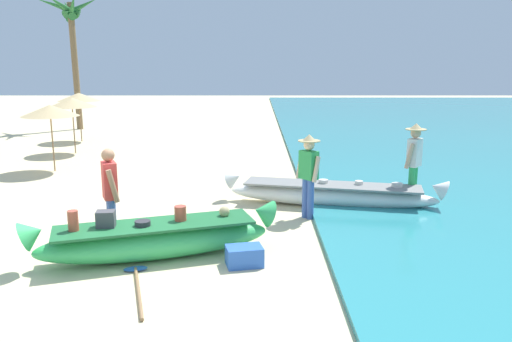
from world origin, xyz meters
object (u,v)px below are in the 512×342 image
person_vendor_hatted (307,170)px  cooler_box (243,256)px  boat_green_foreground (154,239)px  person_tourist_customer (109,191)px  boat_white_midground (331,194)px  palm_tree_tall_inland (70,22)px  person_vendor_assistant (413,159)px  paddle (136,283)px

person_vendor_hatted → cooler_box: (-1.23, -2.48, -0.84)m
boat_green_foreground → person_tourist_customer: 1.25m
boat_white_midground → palm_tree_tall_inland: 17.11m
person_vendor_assistant → palm_tree_tall_inland: 17.98m
boat_green_foreground → palm_tree_tall_inland: bearing=112.6°
person_tourist_customer → paddle: person_tourist_customer is taller
boat_white_midground → paddle: size_ratio=2.76×
boat_white_midground → palm_tree_tall_inland: size_ratio=0.80×
boat_green_foreground → person_tourist_customer: (-0.87, 0.64, 0.63)m
palm_tree_tall_inland → person_vendor_assistant: bearing=-48.1°
boat_white_midground → person_vendor_hatted: size_ratio=2.80×
person_vendor_hatted → boat_green_foreground: bearing=-140.9°
boat_white_midground → person_vendor_hatted: (-0.61, -0.86, 0.72)m
person_tourist_customer → paddle: (0.80, -1.68, -0.92)m
palm_tree_tall_inland → person_vendor_hatted: bearing=-56.2°
person_vendor_assistant → cooler_box: bearing=-136.8°
palm_tree_tall_inland → paddle: bearing=-68.9°
boat_white_midground → paddle: boat_white_midground is taller
paddle → person_tourist_customer: bearing=115.4°
person_vendor_hatted → palm_tree_tall_inland: bearing=123.8°
person_vendor_hatted → palm_tree_tall_inland: 17.27m
boat_green_foreground → paddle: bearing=-93.9°
cooler_box → person_tourist_customer: bearing=145.1°
paddle → cooler_box: bearing=25.6°
boat_green_foreground → boat_white_midground: (3.27, 3.02, -0.05)m
person_vendor_hatted → palm_tree_tall_inland: size_ratio=0.28×
person_vendor_assistant → palm_tree_tall_inland: (-11.74, 13.08, 3.79)m
boat_white_midground → person_tourist_customer: bearing=-150.1°
boat_green_foreground → person_vendor_assistant: (5.04, 3.07, 0.73)m
person_vendor_assistant → cooler_box: size_ratio=3.27×
boat_white_midground → person_vendor_hatted: bearing=-125.3°
person_vendor_hatted → person_vendor_assistant: 2.54m
person_tourist_customer → cooler_box: bearing=-22.6°
person_vendor_assistant → paddle: 6.63m
person_vendor_hatted → person_tourist_customer: size_ratio=1.02×
person_vendor_assistant → cooler_box: 5.02m
boat_white_midground → paddle: (-3.34, -4.07, -0.24)m
person_vendor_hatted → paddle: size_ratio=0.98×
person_vendor_assistant → boat_white_midground: bearing=-178.7°
boat_green_foreground → paddle: 1.08m
boat_green_foreground → person_vendor_hatted: bearing=39.1°
palm_tree_tall_inland → paddle: 19.04m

